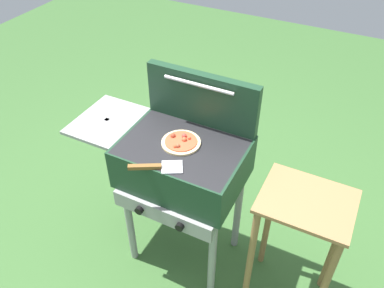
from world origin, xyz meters
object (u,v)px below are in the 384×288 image
(pizza_pepperoni, at_px, (181,142))
(prep_table, at_px, (299,232))
(grill, at_px, (181,165))
(spatula, at_px, (156,167))

(pizza_pepperoni, distance_m, prep_table, 0.75)
(grill, bearing_deg, spatula, -95.01)
(spatula, distance_m, prep_table, 0.80)
(grill, distance_m, spatula, 0.26)
(pizza_pepperoni, distance_m, spatula, 0.22)
(pizza_pepperoni, relative_size, spatula, 0.80)
(spatula, bearing_deg, pizza_pepperoni, 85.13)
(prep_table, bearing_deg, pizza_pepperoni, 179.73)
(grill, bearing_deg, prep_table, 0.37)
(spatula, bearing_deg, grill, 84.99)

